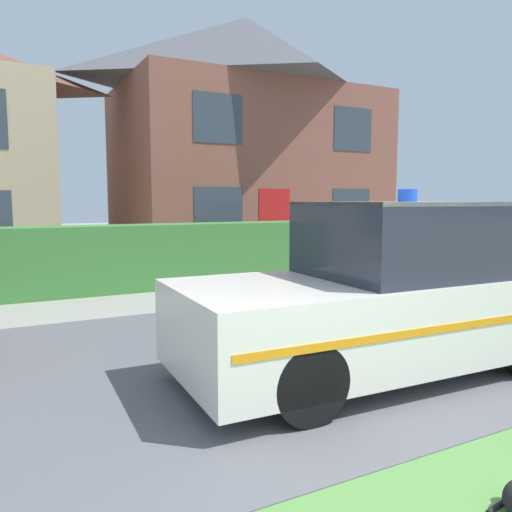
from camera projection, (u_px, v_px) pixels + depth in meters
road_strip at (204, 362)px, 5.45m from camera, size 28.00×5.19×0.01m
garden_hedge at (183, 255)px, 10.35m from camera, size 8.10×0.86×1.29m
police_car at (386, 294)px, 5.12m from camera, size 4.22×1.84×1.87m
house_right at (247, 136)px, 16.54m from camera, size 8.49×5.80×7.68m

